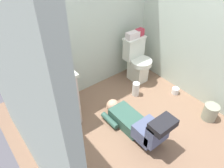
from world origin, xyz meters
The scene contains 17 objects.
ground_plane centered at (0.00, 0.00, -0.02)m, with size 2.84×2.93×0.04m, color #83634C.
wall_back centered at (0.00, 1.00, 1.20)m, with size 2.50×0.08×2.40m, color #B7C8B8.
wall_left centered at (-1.21, 0.00, 1.20)m, with size 0.08×1.93×2.40m, color #B7C8B8.
wall_right centered at (1.21, 0.00, 1.20)m, with size 0.08×1.93×2.40m, color #B7C8B8.
toilet centered at (0.78, 0.66, 0.37)m, with size 0.36×0.46×0.75m.
vanity_cabinet centered at (-0.77, 0.61, 0.42)m, with size 0.60×0.52×0.82m.
faucet centered at (-0.77, 0.75, 0.87)m, with size 0.02×0.02×0.10m, color silver.
person_plumber centered at (-0.02, -0.22, 0.18)m, with size 0.39×1.06×0.52m.
tissue_box centered at (0.74, 0.75, 0.80)m, with size 0.22×0.11×0.10m, color silver.
toiletry_bag centered at (0.89, 0.75, 0.81)m, with size 0.12×0.09×0.11m, color #B22D3F.
soap_dispenser centered at (-0.96, 0.73, 0.89)m, with size 0.06×0.06×0.17m.
bottle_blue centered at (-0.86, 0.75, 0.89)m, with size 0.05×0.05×0.14m, color #425FB7.
bottle_clear centered at (-0.79, 0.70, 0.88)m, with size 0.05×0.05×0.11m, color silver.
bottle_green centered at (-0.73, 0.69, 0.90)m, with size 0.04×0.04×0.16m, color green.
trash_can centered at (0.95, -0.66, 0.12)m, with size 0.20×0.20×0.23m, color gray.
paper_towel_roll centered at (0.48, 0.34, 0.11)m, with size 0.11×0.11×0.23m, color white.
toilet_paper_roll centered at (1.01, -0.03, 0.05)m, with size 0.11×0.11×0.10m, color white.
Camera 1 is at (-1.42, -1.47, 2.28)m, focal length 34.63 mm.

